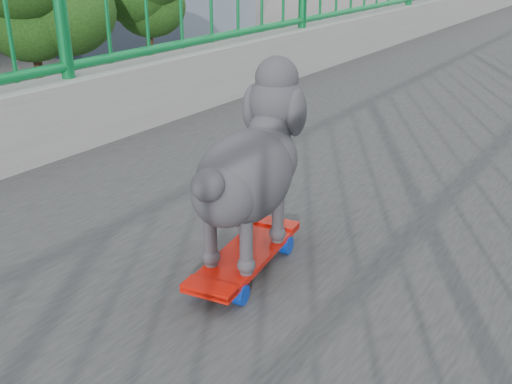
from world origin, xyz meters
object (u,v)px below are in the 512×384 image
Objects in this scene: car_4 at (27,145)px; car_2 at (207,153)px; skateboard at (246,257)px; car_3 at (29,181)px; car_1 at (287,167)px; poodle at (250,165)px.

car_2 is at bearing -154.60° from car_4.
car_3 is at bearing 139.13° from skateboard.
car_4 is (-9.60, -3.37, -0.05)m from car_1.
car_1 reaches higher than car_3.
skateboard is 0.11× the size of car_4.
car_3 is (-15.47, 9.72, -6.63)m from poodle.
poodle reaches higher than car_1.
skateboard is 18.95m from car_1.
car_3 is at bearing -138.50° from car_1.
car_1 reaches higher than car_4.
car_1 is at bearing -174.04° from car_2.
poodle is 0.10× the size of car_2.
poodle reaches higher than car_2.
car_2 reaches higher than car_4.
skateboard is 0.26m from poodle.
car_4 is at bearing 138.53° from skateboard.
car_2 is (-12.27, 15.04, -6.57)m from poodle.
car_2 is at bearing -120.99° from car_3.
skateboard is 0.10× the size of car_1.
car_3 is (-3.20, -5.33, -0.06)m from car_2.
poodle is 0.12× the size of car_3.
skateboard is 0.88× the size of poodle.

